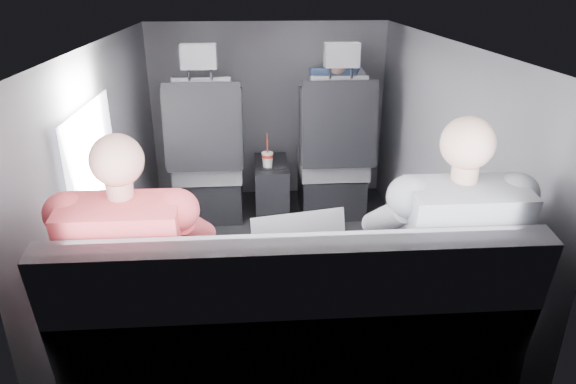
{
  "coord_description": "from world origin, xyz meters",
  "views": [
    {
      "loc": [
        -0.13,
        -2.64,
        1.65
      ],
      "look_at": [
        0.06,
        -0.05,
        0.56
      ],
      "focal_mm": 32.0,
      "sensor_mm": 36.0,
      "label": 1
    }
  ],
  "objects": [
    {
      "name": "floor",
      "position": [
        0.0,
        0.0,
        0.0
      ],
      "size": [
        2.6,
        2.6,
        0.0
      ],
      "primitive_type": "plane",
      "color": "black",
      "rests_on": "ground"
    },
    {
      "name": "ceiling",
      "position": [
        0.0,
        0.0,
        1.35
      ],
      "size": [
        2.6,
        2.6,
        0.0
      ],
      "primitive_type": "plane",
      "rotation": [
        3.14,
        0.0,
        0.0
      ],
      "color": "#B2B2AD",
      "rests_on": "panel_back"
    },
    {
      "name": "panel_left",
      "position": [
        -0.9,
        0.0,
        0.68
      ],
      "size": [
        0.02,
        2.6,
        1.35
      ],
      "primitive_type": "cube",
      "color": "#56565B",
      "rests_on": "floor"
    },
    {
      "name": "panel_right",
      "position": [
        0.9,
        0.0,
        0.68
      ],
      "size": [
        0.02,
        2.6,
        1.35
      ],
      "primitive_type": "cube",
      "color": "#56565B",
      "rests_on": "floor"
    },
    {
      "name": "panel_front",
      "position": [
        0.0,
        1.3,
        0.68
      ],
      "size": [
        1.8,
        0.02,
        1.35
      ],
      "primitive_type": "cube",
      "color": "#56565B",
      "rests_on": "floor"
    },
    {
      "name": "panel_back",
      "position": [
        0.0,
        -1.3,
        0.68
      ],
      "size": [
        1.8,
        0.02,
        1.35
      ],
      "primitive_type": "cube",
      "color": "#56565B",
      "rests_on": "floor"
    },
    {
      "name": "side_window",
      "position": [
        -0.88,
        -0.3,
        0.9
      ],
      "size": [
        0.02,
        0.75,
        0.42
      ],
      "primitive_type": "cube",
      "color": "white",
      "rests_on": "panel_left"
    },
    {
      "name": "seatbelt",
      "position": [
        0.45,
        0.67,
        0.8
      ],
      "size": [
        0.35,
        0.11,
        0.59
      ],
      "primitive_type": "cube",
      "rotation": [
        -0.14,
        0.49,
        0.0
      ],
      "color": "black",
      "rests_on": "front_seat_right"
    },
    {
      "name": "front_seat_left",
      "position": [
        -0.45,
        0.84,
        0.4
      ],
      "size": [
        0.52,
        0.58,
        1.26
      ],
      "color": "black",
      "rests_on": "floor"
    },
    {
      "name": "front_seat_right",
      "position": [
        0.45,
        0.84,
        0.4
      ],
      "size": [
        0.52,
        0.58,
        1.26
      ],
      "color": "black",
      "rests_on": "floor"
    },
    {
      "name": "center_console",
      "position": [
        0.0,
        0.88,
        0.2
      ],
      "size": [
        0.24,
        0.48,
        0.41
      ],
      "color": "black",
      "rests_on": "floor"
    },
    {
      "name": "rear_bench",
      "position": [
        0.0,
        -1.06,
        0.31
      ],
      "size": [
        1.6,
        0.57,
        0.92
      ],
      "color": "slate",
      "rests_on": "floor"
    },
    {
      "name": "soda_cup",
      "position": [
        -0.03,
        0.77,
        0.46
      ],
      "size": [
        0.08,
        0.08,
        0.25
      ],
      "color": "white",
      "rests_on": "center_console"
    },
    {
      "name": "laptop_white",
      "position": [
        -0.52,
        -0.81,
        0.63
      ],
      "size": [
        0.42,
        0.46,
        0.25
      ],
      "color": "silver",
      "rests_on": "passenger_rear_left"
    },
    {
      "name": "laptop_silver",
      "position": [
        0.04,
        -0.84,
        0.64
      ],
      "size": [
        0.41,
        0.39,
        0.26
      ],
      "color": "#ABABB0",
      "rests_on": "rear_bench"
    },
    {
      "name": "laptop_black",
      "position": [
        0.61,
        -0.83,
        0.63
      ],
      "size": [
        0.33,
        0.3,
        0.23
      ],
      "color": "black",
      "rests_on": "passenger_rear_right"
    },
    {
      "name": "passenger_rear_left",
      "position": [
        -0.56,
        -0.97,
        0.62
      ],
      "size": [
        0.48,
        0.61,
        1.2
      ],
      "color": "#303035",
      "rests_on": "rear_bench"
    },
    {
      "name": "passenger_rear_right",
      "position": [
        0.57,
        -0.97,
        0.63
      ],
      "size": [
        0.51,
        0.63,
        1.23
      ],
      "color": "#324C71",
      "rests_on": "rear_bench"
    },
    {
      "name": "passenger_front_right",
      "position": [
        0.49,
        1.1,
        0.74
      ],
      "size": [
        0.37,
        0.37,
        0.72
      ],
      "color": "#324C71",
      "rests_on": "front_seat_right"
    }
  ]
}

